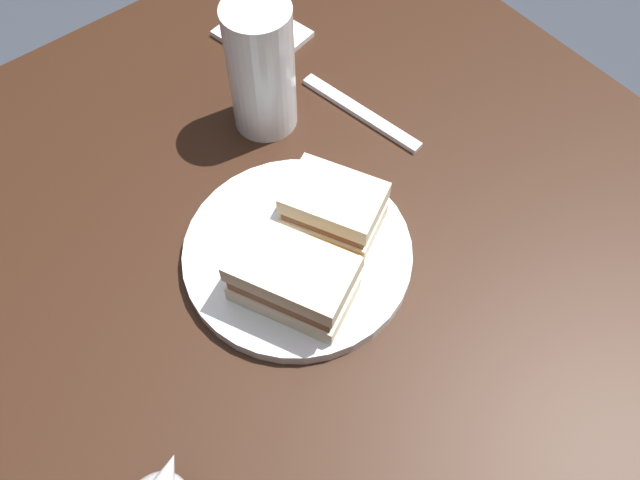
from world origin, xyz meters
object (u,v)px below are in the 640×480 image
at_px(napkin, 262,34).
at_px(sandwich_half_right, 334,208).
at_px(plate, 298,254).
at_px(pint_glass, 262,76).
at_px(sandwich_half_left, 293,279).
at_px(fork, 361,112).

bearing_deg(napkin, sandwich_half_right, -22.25).
distance_m(plate, sandwich_half_right, 0.06).
bearing_deg(pint_glass, sandwich_half_right, -12.36).
bearing_deg(sandwich_half_left, pint_glass, 150.29).
xyz_separation_m(plate, pint_glass, (-0.18, 0.09, 0.06)).
distance_m(pint_glass, napkin, 0.17).
height_order(plate, sandwich_half_right, sandwich_half_right).
height_order(sandwich_half_left, napkin, sandwich_half_left).
bearing_deg(sandwich_half_right, pint_glass, 167.64).
distance_m(plate, sandwich_half_left, 0.07).
xyz_separation_m(sandwich_half_right, napkin, (-0.31, 0.12, -0.04)).
bearing_deg(napkin, sandwich_half_left, -31.45).
relative_size(sandwich_half_left, sandwich_half_right, 1.14).
xyz_separation_m(napkin, fork, (0.19, 0.01, -0.00)).
xyz_separation_m(plate, napkin, (-0.31, 0.18, -0.00)).
relative_size(napkin, fork, 0.61).
bearing_deg(plate, fork, 121.39).
distance_m(plate, pint_glass, 0.22).
height_order(sandwich_half_left, sandwich_half_right, sandwich_half_left).
distance_m(plate, napkin, 0.36).
bearing_deg(sandwich_half_left, sandwich_half_right, 115.85).
bearing_deg(napkin, fork, 3.53).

